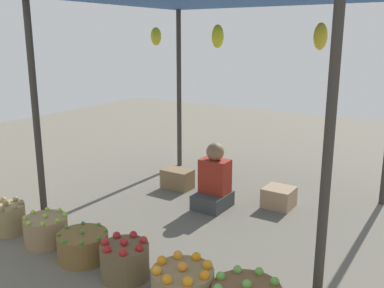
{
  "coord_description": "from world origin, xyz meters",
  "views": [
    {
      "loc": [
        2.23,
        -4.1,
        1.97
      ],
      "look_at": [
        0.0,
        -0.65,
        0.95
      ],
      "focal_mm": 40.56,
      "sensor_mm": 36.0,
      "label": 1
    }
  ],
  "objects_px": {
    "wooden_crate_near_vendor": "(279,197)",
    "wooden_crate_stacked_rear": "(177,179)",
    "basket_red_apples": "(125,260)",
    "basket_potatoes": "(7,218)",
    "basket_limes": "(46,230)",
    "vendor_person": "(214,183)",
    "basket_oranges": "(183,285)",
    "basket_green_chilies": "(83,246)"
  },
  "relations": [
    {
      "from": "basket_potatoes",
      "to": "basket_oranges",
      "type": "relative_size",
      "value": 0.75
    },
    {
      "from": "vendor_person",
      "to": "basket_green_chilies",
      "type": "height_order",
      "value": "vendor_person"
    },
    {
      "from": "basket_potatoes",
      "to": "basket_red_apples",
      "type": "height_order",
      "value": "basket_red_apples"
    },
    {
      "from": "basket_green_chilies",
      "to": "basket_red_apples",
      "type": "height_order",
      "value": "basket_red_apples"
    },
    {
      "from": "wooden_crate_stacked_rear",
      "to": "vendor_person",
      "type": "bearing_deg",
      "value": -22.81
    },
    {
      "from": "basket_potatoes",
      "to": "basket_limes",
      "type": "bearing_deg",
      "value": 5.01
    },
    {
      "from": "basket_potatoes",
      "to": "basket_oranges",
      "type": "bearing_deg",
      "value": -0.58
    },
    {
      "from": "vendor_person",
      "to": "basket_oranges",
      "type": "distance_m",
      "value": 1.93
    },
    {
      "from": "basket_limes",
      "to": "basket_red_apples",
      "type": "height_order",
      "value": "basket_red_apples"
    },
    {
      "from": "basket_oranges",
      "to": "basket_red_apples",
      "type": "bearing_deg",
      "value": 177.94
    },
    {
      "from": "wooden_crate_near_vendor",
      "to": "basket_limes",
      "type": "bearing_deg",
      "value": -126.18
    },
    {
      "from": "vendor_person",
      "to": "basket_limes",
      "type": "relative_size",
      "value": 1.87
    },
    {
      "from": "wooden_crate_near_vendor",
      "to": "wooden_crate_stacked_rear",
      "type": "relative_size",
      "value": 0.86
    },
    {
      "from": "basket_red_apples",
      "to": "wooden_crate_stacked_rear",
      "type": "distance_m",
      "value": 2.24
    },
    {
      "from": "basket_oranges",
      "to": "wooden_crate_stacked_rear",
      "type": "bearing_deg",
      "value": 125.63
    },
    {
      "from": "basket_limes",
      "to": "basket_oranges",
      "type": "distance_m",
      "value": 1.66
    },
    {
      "from": "basket_green_chilies",
      "to": "wooden_crate_near_vendor",
      "type": "relative_size",
      "value": 1.35
    },
    {
      "from": "basket_red_apples",
      "to": "vendor_person",
      "type": "bearing_deg",
      "value": 94.96
    },
    {
      "from": "basket_limes",
      "to": "basket_red_apples",
      "type": "bearing_deg",
      "value": -2.63
    },
    {
      "from": "vendor_person",
      "to": "basket_limes",
      "type": "bearing_deg",
      "value": -118.1
    },
    {
      "from": "vendor_person",
      "to": "basket_oranges",
      "type": "relative_size",
      "value": 1.62
    },
    {
      "from": "basket_green_chilies",
      "to": "wooden_crate_near_vendor",
      "type": "bearing_deg",
      "value": 64.53
    },
    {
      "from": "vendor_person",
      "to": "basket_red_apples",
      "type": "xyz_separation_m",
      "value": [
        0.15,
        -1.74,
        -0.14
      ]
    },
    {
      "from": "basket_oranges",
      "to": "wooden_crate_stacked_rear",
      "type": "height_order",
      "value": "basket_oranges"
    },
    {
      "from": "basket_red_apples",
      "to": "basket_oranges",
      "type": "distance_m",
      "value": 0.6
    },
    {
      "from": "vendor_person",
      "to": "basket_red_apples",
      "type": "relative_size",
      "value": 1.9
    },
    {
      "from": "basket_green_chilies",
      "to": "wooden_crate_near_vendor",
      "type": "xyz_separation_m",
      "value": [
        1.02,
        2.14,
        -0.01
      ]
    },
    {
      "from": "basket_potatoes",
      "to": "wooden_crate_stacked_rear",
      "type": "bearing_deg",
      "value": 70.83
    },
    {
      "from": "vendor_person",
      "to": "wooden_crate_near_vendor",
      "type": "height_order",
      "value": "vendor_person"
    },
    {
      "from": "wooden_crate_near_vendor",
      "to": "wooden_crate_stacked_rear",
      "type": "distance_m",
      "value": 1.39
    },
    {
      "from": "vendor_person",
      "to": "basket_potatoes",
      "type": "relative_size",
      "value": 2.15
    },
    {
      "from": "basket_oranges",
      "to": "wooden_crate_stacked_rear",
      "type": "relative_size",
      "value": 1.23
    },
    {
      "from": "wooden_crate_stacked_rear",
      "to": "basket_red_apples",
      "type": "bearing_deg",
      "value": -66.6
    },
    {
      "from": "basket_red_apples",
      "to": "basket_oranges",
      "type": "xyz_separation_m",
      "value": [
        0.6,
        -0.02,
        -0.01
      ]
    },
    {
      "from": "basket_potatoes",
      "to": "vendor_person",
      "type": "bearing_deg",
      "value": 50.22
    },
    {
      "from": "vendor_person",
      "to": "basket_red_apples",
      "type": "height_order",
      "value": "vendor_person"
    },
    {
      "from": "basket_potatoes",
      "to": "wooden_crate_stacked_rear",
      "type": "distance_m",
      "value": 2.17
    },
    {
      "from": "basket_limes",
      "to": "basket_oranges",
      "type": "xyz_separation_m",
      "value": [
        1.66,
        -0.07,
        0.0
      ]
    },
    {
      "from": "basket_limes",
      "to": "wooden_crate_stacked_rear",
      "type": "bearing_deg",
      "value": 85.22
    },
    {
      "from": "basket_limes",
      "to": "basket_green_chilies",
      "type": "bearing_deg",
      "value": -2.2
    },
    {
      "from": "basket_green_chilies",
      "to": "wooden_crate_near_vendor",
      "type": "distance_m",
      "value": 2.37
    },
    {
      "from": "basket_potatoes",
      "to": "wooden_crate_near_vendor",
      "type": "xyz_separation_m",
      "value": [
        2.1,
        2.17,
        -0.03
      ]
    }
  ]
}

